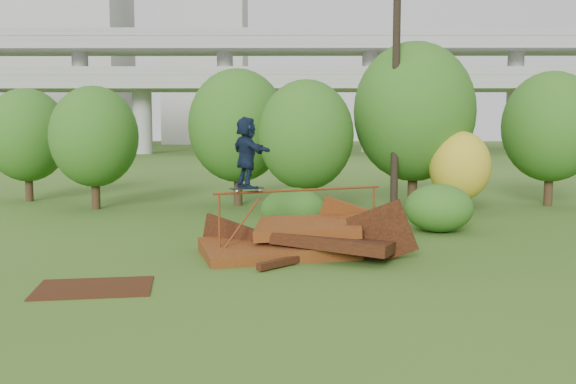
{
  "coord_description": "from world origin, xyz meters",
  "views": [
    {
      "loc": [
        -0.7,
        -14.53,
        3.33
      ],
      "look_at": [
        -0.8,
        2.0,
        1.6
      ],
      "focal_mm": 40.0,
      "sensor_mm": 36.0,
      "label": 1
    }
  ],
  "objects_px": {
    "skater": "(247,152)",
    "utility_pole": "(396,65)",
    "scrap_pile": "(301,241)",
    "flat_plate": "(94,288)"
  },
  "relations": [
    {
      "from": "skater",
      "to": "utility_pole",
      "type": "relative_size",
      "value": 0.16
    },
    {
      "from": "skater",
      "to": "flat_plate",
      "type": "bearing_deg",
      "value": 106.78
    },
    {
      "from": "flat_plate",
      "to": "utility_pole",
      "type": "bearing_deg",
      "value": 54.27
    },
    {
      "from": "flat_plate",
      "to": "utility_pole",
      "type": "xyz_separation_m",
      "value": [
        7.86,
        10.92,
        5.5
      ]
    },
    {
      "from": "scrap_pile",
      "to": "skater",
      "type": "height_order",
      "value": "skater"
    },
    {
      "from": "skater",
      "to": "utility_pole",
      "type": "xyz_separation_m",
      "value": [
        4.93,
        7.75,
        2.86
      ]
    },
    {
      "from": "scrap_pile",
      "to": "utility_pole",
      "type": "height_order",
      "value": "utility_pole"
    },
    {
      "from": "flat_plate",
      "to": "utility_pole",
      "type": "height_order",
      "value": "utility_pole"
    },
    {
      "from": "scrap_pile",
      "to": "flat_plate",
      "type": "xyz_separation_m",
      "value": [
        -4.29,
        -3.37,
        -0.35
      ]
    },
    {
      "from": "scrap_pile",
      "to": "skater",
      "type": "xyz_separation_m",
      "value": [
        -1.37,
        -0.2,
        2.29
      ]
    }
  ]
}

